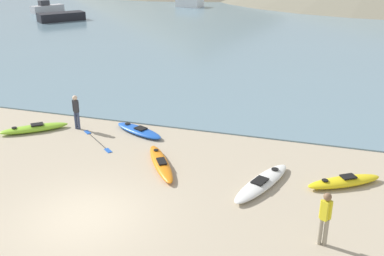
{
  "coord_description": "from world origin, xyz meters",
  "views": [
    {
      "loc": [
        6.67,
        -10.34,
        7.8
      ],
      "look_at": [
        1.36,
        6.84,
        0.5
      ],
      "focal_mm": 42.0,
      "sensor_mm": 36.0,
      "label": 1
    }
  ],
  "objects": [
    {
      "name": "person_near_foreground",
      "position": [
        7.06,
        0.76,
        0.94
      ],
      "size": [
        0.33,
        0.29,
        1.65
      ],
      "color": "gray",
      "rests_on": "ground_plane"
    },
    {
      "name": "kayak_on_sand_2",
      "position": [
        -1.11,
        6.72,
        0.13
      ],
      "size": [
        2.8,
        1.82,
        0.3
      ],
      "color": "blue",
      "rests_on": "ground_plane"
    },
    {
      "name": "kayak_on_sand_3",
      "position": [
        4.94,
        3.56,
        0.14
      ],
      "size": [
        1.88,
        3.48,
        0.32
      ],
      "color": "white",
      "rests_on": "ground_plane"
    },
    {
      "name": "moored_boat_2",
      "position": [
        -12.4,
        50.27,
        0.69
      ],
      "size": [
        3.69,
        2.67,
        1.26
      ],
      "color": "white",
      "rests_on": "bay_water"
    },
    {
      "name": "kayak_on_sand_4",
      "position": [
        7.68,
        4.47,
        0.16
      ],
      "size": [
        2.71,
        2.05,
        0.36
      ],
      "color": "yellow",
      "rests_on": "ground_plane"
    },
    {
      "name": "kayak_on_sand_0",
      "position": [
        -5.72,
        5.51,
        0.15
      ],
      "size": [
        2.72,
        2.4,
        0.35
      ],
      "color": "#8CCC2D",
      "rests_on": "ground_plane"
    },
    {
      "name": "bay_water",
      "position": [
        0.0,
        42.77,
        0.03
      ],
      "size": [
        160.0,
        70.0,
        0.06
      ],
      "primitive_type": "cube",
      "color": "slate",
      "rests_on": "ground_plane"
    },
    {
      "name": "person_near_waterline",
      "position": [
        -4.0,
        6.38,
        0.92
      ],
      "size": [
        0.33,
        0.28,
        1.61
      ],
      "color": "#384260",
      "rests_on": "ground_plane"
    },
    {
      "name": "moored_boat_1",
      "position": [
        -22.29,
        34.02,
        0.51
      ],
      "size": [
        4.67,
        5.03,
        0.91
      ],
      "color": "black",
      "rests_on": "bay_water"
    },
    {
      "name": "kayak_on_sand_1",
      "position": [
        1.01,
        3.94,
        0.14
      ],
      "size": [
        2.24,
        3.06,
        0.33
      ],
      "color": "orange",
      "rests_on": "ground_plane"
    },
    {
      "name": "ground_plane",
      "position": [
        0.0,
        0.0,
        0.0
      ],
      "size": [
        400.0,
        400.0,
        0.0
      ],
      "primitive_type": "plane",
      "color": "tan"
    },
    {
      "name": "moored_boat_0",
      "position": [
        -27.79,
        39.49,
        0.59
      ],
      "size": [
        3.01,
        4.15,
        1.5
      ],
      "color": "#B2B2B7",
      "rests_on": "bay_water"
    },
    {
      "name": "loose_paddle",
      "position": [
        -2.46,
        5.36,
        0.01
      ],
      "size": [
        2.25,
        1.92,
        0.03
      ],
      "color": "black",
      "rests_on": "ground_plane"
    }
  ]
}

